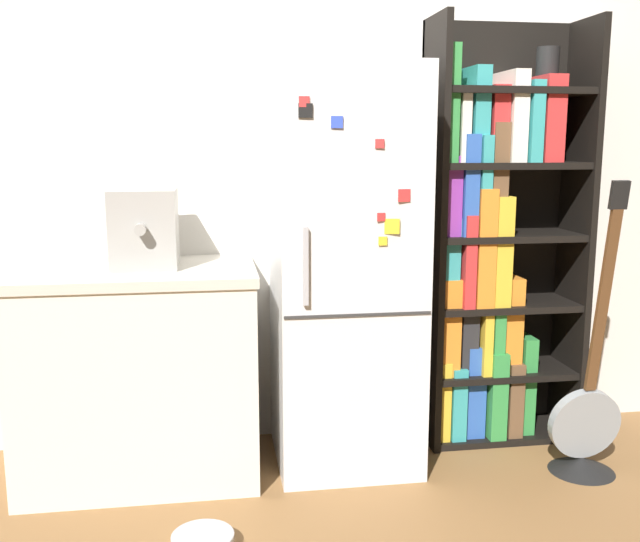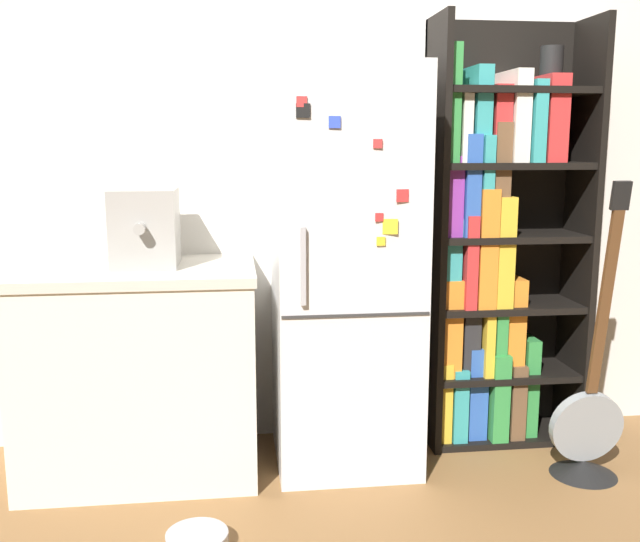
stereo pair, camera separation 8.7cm
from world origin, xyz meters
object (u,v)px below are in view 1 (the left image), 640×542
refrigerator (344,270)px  bookshelf (488,251)px  guitar (585,432)px  espresso_machine (145,228)px  pet_bowl (203,542)px

refrigerator → bookshelf: size_ratio=0.88×
refrigerator → guitar: (0.98, -0.31, -0.67)m
refrigerator → espresso_machine: refrigerator is taller
espresso_machine → pet_bowl: bearing=-73.0°
bookshelf → guitar: 0.89m
bookshelf → pet_bowl: size_ratio=8.90×
refrigerator → espresso_machine: 0.85m
refrigerator → guitar: 1.23m
refrigerator → pet_bowl: size_ratio=7.83×
bookshelf → espresso_machine: size_ratio=5.35×
refrigerator → bookshelf: 0.72m
refrigerator → pet_bowl: bearing=-132.4°
pet_bowl → espresso_machine: bearing=107.0°
bookshelf → espresso_machine: bearing=-174.9°
bookshelf → guitar: bearing=-58.7°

